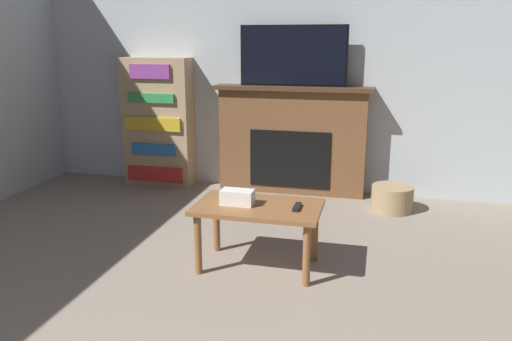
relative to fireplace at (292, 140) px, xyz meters
The scene contains 8 objects.
wall_back 0.83m from the fireplace, 47.36° to the left, with size 6.70×0.06×2.70m.
fireplace is the anchor object (origin of this frame).
tv 0.83m from the fireplace, 90.00° to the right, with size 1.05×0.03×0.58m.
coffee_table 1.82m from the fireplace, 87.15° to the right, with size 0.85×0.51×0.45m.
tissue_box 1.83m from the fireplace, 91.54° to the right, with size 0.22×0.12×0.10m.
remote_control 1.86m from the fireplace, 78.90° to the right, with size 0.04×0.15×0.02m.
bookshelf 1.46m from the fireplace, behind, with size 0.74×0.29×1.35m.
storage_basket 1.15m from the fireplace, 20.08° to the right, with size 0.38×0.38×0.23m.
Camera 1 is at (0.72, -0.23, 1.52)m, focal length 35.00 mm.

